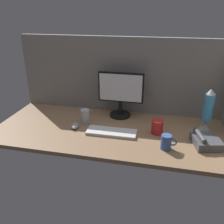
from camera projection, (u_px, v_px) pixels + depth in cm
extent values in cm
cube|color=#8C6B4C|center=(112.00, 130.00, 183.71)|extent=(180.00, 80.00, 3.00)
cube|color=gray|center=(122.00, 75.00, 203.48)|extent=(180.00, 5.00, 64.63)
cylinder|color=black|center=(120.00, 115.00, 204.28)|extent=(18.00, 18.00, 1.80)
cylinder|color=black|center=(120.00, 108.00, 201.68)|extent=(3.20, 3.20, 11.00)
cube|color=black|center=(121.00, 87.00, 195.26)|extent=(37.84, 2.40, 25.12)
cube|color=white|center=(120.00, 88.00, 194.01)|extent=(35.44, 0.60, 22.72)
cube|color=silver|center=(112.00, 132.00, 175.57)|extent=(37.17, 13.48, 2.00)
ellipsoid|color=#99999E|center=(75.00, 126.00, 183.28)|extent=(6.95, 10.32, 3.40)
cylinder|color=#38569E|center=(166.00, 142.00, 154.88)|extent=(6.91, 6.91, 10.08)
torus|color=#38569E|center=(173.00, 142.00, 153.83)|extent=(5.44, 1.00, 5.44)
cylinder|color=#B2B2B7|center=(85.00, 117.00, 189.25)|extent=(7.14, 7.14, 11.68)
cylinder|color=red|center=(157.00, 127.00, 174.64)|extent=(8.61, 8.61, 10.29)
cone|color=#A5A5AD|center=(205.00, 125.00, 177.94)|extent=(10.14, 10.14, 9.22)
cylinder|color=#3F99CC|center=(208.00, 107.00, 171.97)|extent=(7.38, 7.38, 20.28)
cone|color=#A5A5AD|center=(211.00, 92.00, 167.12)|extent=(6.64, 6.64, 3.69)
cube|color=#4C4C51|center=(206.00, 142.00, 159.75)|extent=(20.89, 22.38, 5.60)
cylinder|color=#4C4C51|center=(200.00, 135.00, 158.90)|extent=(7.02, 17.38, 3.20)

